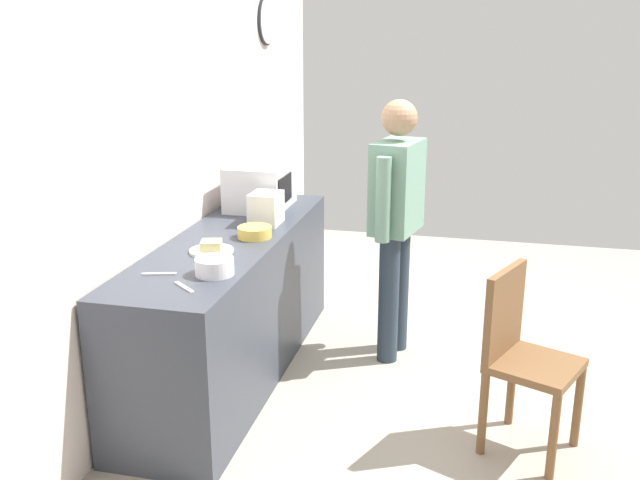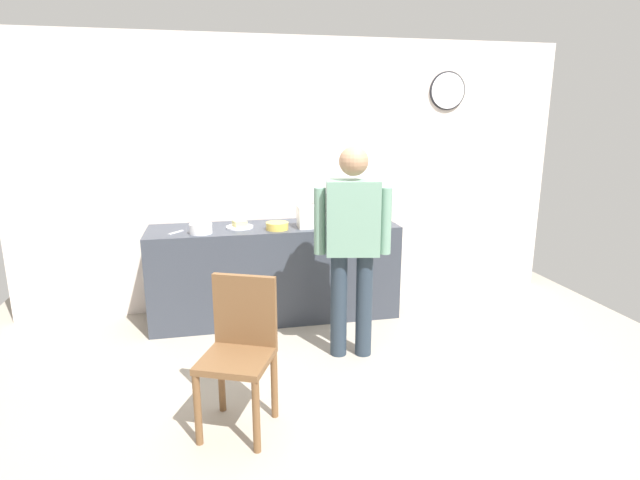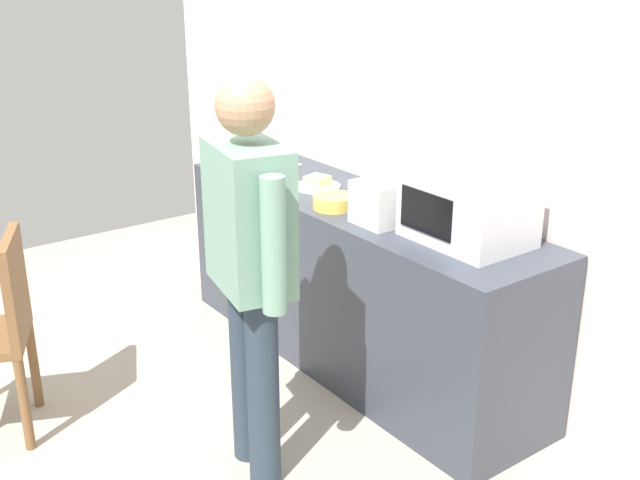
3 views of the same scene
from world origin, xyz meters
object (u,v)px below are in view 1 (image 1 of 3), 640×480
object	(u,v)px
toaster	(266,208)
spoon_utensil	(159,274)
sandwich_plate	(211,248)
cereal_bowl	(255,232)
salad_bowl	(215,266)
fork_utensil	(184,287)
person_standing	(396,211)
microwave	(260,186)
wooden_chair	(521,352)

from	to	relation	value
toaster	spoon_utensil	xyz separation A→B (m)	(-1.04, 0.23, -0.10)
sandwich_plate	spoon_utensil	size ratio (longest dim) A/B	1.43
cereal_bowl	spoon_utensil	bearing A→B (deg)	160.48
salad_bowl	fork_utensil	distance (m)	0.23
sandwich_plate	toaster	world-z (taller)	toaster
spoon_utensil	person_standing	distance (m)	1.59
cereal_bowl	fork_utensil	size ratio (longest dim) A/B	1.19
salad_bowl	toaster	xyz separation A→B (m)	(0.97, 0.04, 0.06)
microwave	toaster	bearing A→B (deg)	-157.46
microwave	person_standing	xyz separation A→B (m)	(-0.22, -0.96, -0.06)
sandwich_plate	salad_bowl	xyz separation A→B (m)	(-0.34, -0.15, 0.02)
sandwich_plate	person_standing	world-z (taller)	person_standing
microwave	spoon_utensil	bearing A→B (deg)	177.26
microwave	wooden_chair	xyz separation A→B (m)	(-1.14, -1.72, -0.51)
toaster	wooden_chair	size ratio (longest dim) A/B	0.23
fork_utensil	spoon_utensil	bearing A→B (deg)	53.72
salad_bowl	person_standing	xyz separation A→B (m)	(1.15, -0.76, 0.04)
cereal_bowl	wooden_chair	size ratio (longest dim) A/B	0.21
microwave	wooden_chair	bearing A→B (deg)	-123.42
cereal_bowl	sandwich_plate	bearing A→B (deg)	156.30
sandwich_plate	fork_utensil	xyz separation A→B (m)	(-0.56, -0.08, -0.02)
sandwich_plate	salad_bowl	distance (m)	0.38
cereal_bowl	wooden_chair	xyz separation A→B (m)	(-0.43, -1.53, -0.40)
microwave	cereal_bowl	distance (m)	0.74
fork_utensil	person_standing	xyz separation A→B (m)	(1.36, -0.83, 0.08)
toaster	sandwich_plate	bearing A→B (deg)	169.48
sandwich_plate	person_standing	xyz separation A→B (m)	(0.80, -0.91, 0.06)
salad_bowl	toaster	bearing A→B (deg)	2.20
wooden_chair	toaster	bearing A→B (deg)	64.63
spoon_utensil	person_standing	world-z (taller)	person_standing
toaster	person_standing	bearing A→B (deg)	-77.56
cereal_bowl	wooden_chair	bearing A→B (deg)	-105.82
cereal_bowl	toaster	world-z (taller)	toaster
salad_bowl	spoon_utensil	size ratio (longest dim) A/B	1.15
sandwich_plate	spoon_utensil	distance (m)	0.42
toaster	spoon_utensil	distance (m)	1.07
cereal_bowl	toaster	xyz separation A→B (m)	(0.30, 0.03, 0.07)
sandwich_plate	cereal_bowl	world-z (taller)	same
microwave	salad_bowl	world-z (taller)	microwave
fork_utensil	toaster	bearing A→B (deg)	-1.59
salad_bowl	spoon_utensil	xyz separation A→B (m)	(-0.07, 0.27, -0.04)
toaster	person_standing	size ratio (longest dim) A/B	0.13
spoon_utensil	wooden_chair	world-z (taller)	wooden_chair
microwave	cereal_bowl	world-z (taller)	microwave
microwave	wooden_chair	size ratio (longest dim) A/B	0.53
fork_utensil	salad_bowl	bearing A→B (deg)	-18.17
spoon_utensil	salad_bowl	bearing A→B (deg)	-76.27
spoon_utensil	fork_utensil	bearing A→B (deg)	-126.28
spoon_utensil	person_standing	bearing A→B (deg)	-40.37
sandwich_plate	fork_utensil	size ratio (longest dim) A/B	1.43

